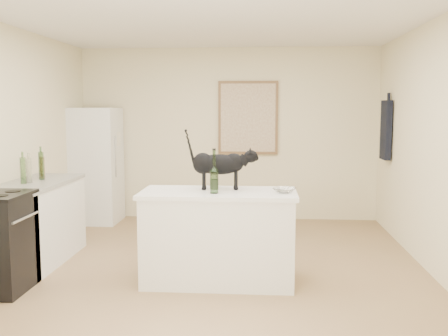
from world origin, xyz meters
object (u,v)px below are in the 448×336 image
black_cat (219,167)px  wine_bottle (214,174)px  glass_bowl (284,190)px  fridge (96,165)px

black_cat → wine_bottle: 0.25m
black_cat → glass_bowl: bearing=-21.1°
glass_bowl → black_cat: bearing=163.6°
fridge → black_cat: 3.18m
black_cat → wine_bottle: size_ratio=1.70×
fridge → wine_bottle: (2.02, -2.67, 0.24)m
fridge → black_cat: (2.04, -2.42, 0.27)m
wine_bottle → glass_bowl: (0.66, 0.06, -0.16)m
black_cat → glass_bowl: (0.64, -0.19, -0.19)m
fridge → glass_bowl: (2.68, -2.61, 0.08)m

